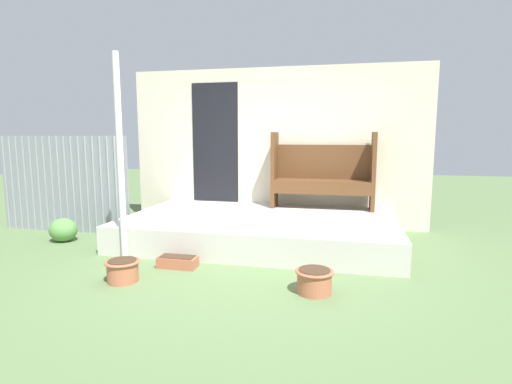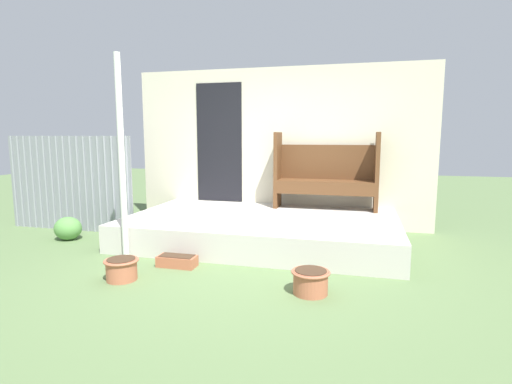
% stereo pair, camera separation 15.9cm
% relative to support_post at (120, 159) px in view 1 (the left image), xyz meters
% --- Properties ---
extents(ground_plane, '(24.00, 24.00, 0.00)m').
position_rel_support_post_xyz_m(ground_plane, '(1.51, 0.06, -1.23)').
color(ground_plane, '#5B7547').
extents(porch_slab, '(3.73, 2.22, 0.37)m').
position_rel_support_post_xyz_m(porch_slab, '(1.45, 1.17, -1.04)').
color(porch_slab, beige).
rests_on(porch_slab, ground_plane).
extents(house_wall, '(4.93, 0.08, 2.60)m').
position_rel_support_post_xyz_m(house_wall, '(1.41, 2.31, 0.07)').
color(house_wall, beige).
rests_on(house_wall, ground_plane).
extents(fence_corrugated, '(2.23, 0.05, 1.50)m').
position_rel_support_post_xyz_m(fence_corrugated, '(-1.68, 1.09, -0.48)').
color(fence_corrugated, gray).
rests_on(fence_corrugated, ground_plane).
extents(support_post, '(0.08, 0.08, 2.46)m').
position_rel_support_post_xyz_m(support_post, '(0.00, 0.00, 0.00)').
color(support_post, white).
rests_on(support_post, ground_plane).
extents(bench, '(1.57, 0.41, 1.19)m').
position_rel_support_post_xyz_m(bench, '(2.26, 2.03, -0.28)').
color(bench, brown).
rests_on(bench, porch_slab).
extents(flower_pot_left, '(0.36, 0.36, 0.23)m').
position_rel_support_post_xyz_m(flower_pot_left, '(0.39, -0.68, -1.10)').
color(flower_pot_left, '#B76647').
rests_on(flower_pot_left, ground_plane).
extents(flower_pot_middle, '(0.37, 0.37, 0.23)m').
position_rel_support_post_xyz_m(flower_pot_middle, '(2.35, -0.55, -1.10)').
color(flower_pot_middle, '#B76647').
rests_on(flower_pot_middle, ground_plane).
extents(planter_box_rect, '(0.45, 0.20, 0.13)m').
position_rel_support_post_xyz_m(planter_box_rect, '(0.76, -0.14, -1.16)').
color(planter_box_rect, '#B26042').
rests_on(planter_box_rect, ground_plane).
extents(shrub_by_fence, '(0.39, 0.35, 0.34)m').
position_rel_support_post_xyz_m(shrub_by_fence, '(-1.30, 0.56, -1.06)').
color(shrub_by_fence, '#599347').
rests_on(shrub_by_fence, ground_plane).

